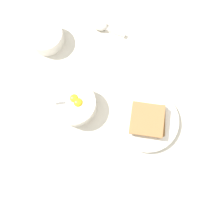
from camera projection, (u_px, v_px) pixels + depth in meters
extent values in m
plane|color=beige|center=(96.00, 68.00, 0.78)|extent=(3.00, 3.00, 0.00)
cylinder|color=white|center=(76.00, 104.00, 0.73)|extent=(0.14, 0.14, 0.05)
cylinder|color=white|center=(75.00, 103.00, 0.72)|extent=(0.12, 0.12, 0.02)
ellipsoid|color=yellow|center=(75.00, 98.00, 0.71)|extent=(0.03, 0.03, 0.02)
ellipsoid|color=yellow|center=(79.00, 102.00, 0.70)|extent=(0.03, 0.03, 0.02)
cylinder|color=black|center=(72.00, 99.00, 0.71)|extent=(0.04, 0.04, 0.00)
ellipsoid|color=silver|center=(70.00, 102.00, 0.70)|extent=(0.03, 0.02, 0.01)
cube|color=silver|center=(56.00, 100.00, 0.69)|extent=(0.02, 0.05, 0.03)
cylinder|color=white|center=(148.00, 120.00, 0.73)|extent=(0.21, 0.21, 0.02)
cylinder|color=white|center=(148.00, 120.00, 0.73)|extent=(0.15, 0.15, 0.00)
cube|color=brown|center=(150.00, 119.00, 0.72)|extent=(0.13, 0.13, 0.02)
cube|color=#9E7042|center=(148.00, 119.00, 0.70)|extent=(0.13, 0.14, 0.02)
ellipsoid|color=white|center=(100.00, 24.00, 0.81)|extent=(0.07, 0.08, 0.03)
cube|color=white|center=(116.00, 32.00, 0.81)|extent=(0.06, 0.07, 0.01)
cylinder|color=white|center=(47.00, 37.00, 0.78)|extent=(0.13, 0.13, 0.05)
cylinder|color=white|center=(45.00, 34.00, 0.77)|extent=(0.11, 0.11, 0.01)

